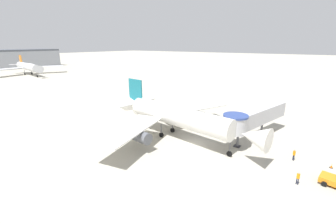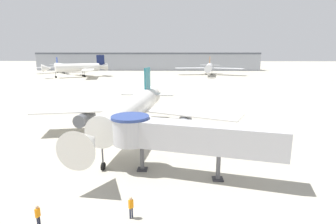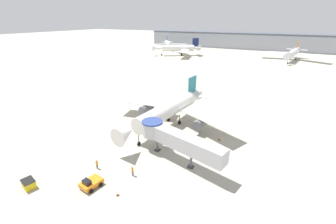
% 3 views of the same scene
% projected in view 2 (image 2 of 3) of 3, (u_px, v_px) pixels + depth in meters
% --- Properties ---
extents(ground_plane, '(800.00, 800.00, 0.00)m').
position_uv_depth(ground_plane, '(124.00, 148.00, 35.78)').
color(ground_plane, '#A8A393').
extents(main_airplane, '(33.31, 31.47, 10.05)m').
position_uv_depth(main_airplane, '(131.00, 111.00, 39.14)').
color(main_airplane, white).
rests_on(main_airplane, ground_plane).
extents(jet_bridge, '(17.78, 7.22, 6.08)m').
position_uv_depth(jet_bridge, '(181.00, 135.00, 26.92)').
color(jet_bridge, '#B7B7BC').
rests_on(jet_bridge, ground_plane).
extents(traffic_cone_starboard_wing, '(0.50, 0.50, 0.82)m').
position_uv_depth(traffic_cone_starboard_wing, '(218.00, 139.00, 38.23)').
color(traffic_cone_starboard_wing, black).
rests_on(traffic_cone_starboard_wing, ground_plane).
extents(ground_crew_marshaller, '(0.28, 0.38, 1.77)m').
position_uv_depth(ground_crew_marshaller, '(38.00, 215.00, 19.27)').
color(ground_crew_marshaller, '#1E2338').
rests_on(ground_crew_marshaller, ground_plane).
extents(ground_crew_wing_walker, '(0.40, 0.39, 1.82)m').
position_uv_depth(ground_crew_wing_walker, '(131.00, 206.00, 20.33)').
color(ground_crew_wing_walker, '#1E2338').
rests_on(ground_crew_wing_walker, ground_plane).
extents(background_jet_orange_tail, '(40.18, 36.10, 10.65)m').
position_uv_depth(background_jet_orange_tail, '(209.00, 67.00, 152.36)').
color(background_jet_orange_tail, silver).
rests_on(background_jet_orange_tail, ground_plane).
extents(background_jet_navy_tail, '(31.65, 32.76, 11.75)m').
position_uv_depth(background_jet_navy_tail, '(79.00, 67.00, 141.27)').
color(background_jet_navy_tail, white).
rests_on(background_jet_navy_tail, ground_plane).
extents(background_jet_blue_tail, '(28.18, 26.21, 10.03)m').
position_uv_depth(background_jet_blue_tail, '(60.00, 66.00, 170.92)').
color(background_jet_blue_tail, silver).
rests_on(background_jet_blue_tail, ground_plane).
extents(terminal_building, '(166.40, 26.06, 13.10)m').
position_uv_depth(terminal_building, '(149.00, 61.00, 205.44)').
color(terminal_building, '#999EA8').
rests_on(terminal_building, ground_plane).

